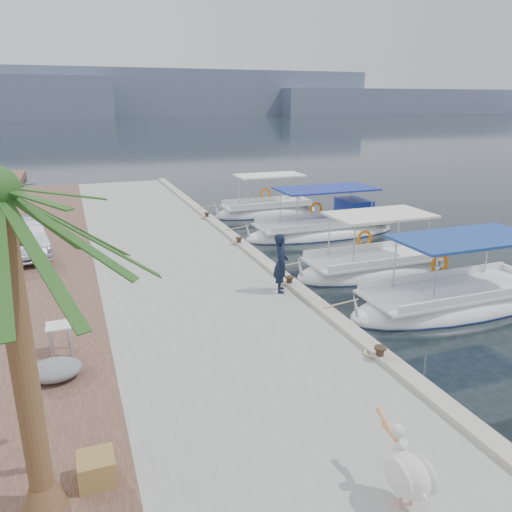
% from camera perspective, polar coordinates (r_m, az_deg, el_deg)
% --- Properties ---
extents(ground, '(400.00, 400.00, 0.00)m').
position_cam_1_polar(ground, '(14.92, 7.39, -6.99)').
color(ground, black).
rests_on(ground, ground).
extents(concrete_quay, '(6.00, 40.00, 0.50)m').
position_cam_1_polar(concrete_quay, '(18.28, -8.34, -1.54)').
color(concrete_quay, gray).
rests_on(concrete_quay, ground).
extents(quay_curb, '(0.44, 40.00, 0.12)m').
position_cam_1_polar(quay_curb, '(18.92, -0.14, 0.28)').
color(quay_curb, '#A59F92').
rests_on(quay_curb, concrete_quay).
extents(cobblestone_strip, '(4.00, 40.00, 0.50)m').
position_cam_1_polar(cobblestone_strip, '(18.01, -24.08, -3.22)').
color(cobblestone_strip, '#52352B').
rests_on(cobblestone_strip, ground).
extents(distant_hills, '(330.00, 60.00, 18.00)m').
position_cam_1_polar(distant_hills, '(216.49, -11.34, 17.43)').
color(distant_hills, slate).
rests_on(distant_hills, ground).
extents(fishing_caique_b, '(7.33, 2.50, 2.83)m').
position_cam_1_polar(fishing_caique_b, '(16.66, 21.71, -5.01)').
color(fishing_caique_b, white).
rests_on(fishing_caique_b, ground).
extents(fishing_caique_c, '(6.13, 2.37, 2.83)m').
position_cam_1_polar(fishing_caique_c, '(18.98, 13.13, -1.51)').
color(fishing_caique_c, white).
rests_on(fishing_caique_c, ground).
extents(fishing_caique_d, '(7.69, 2.54, 2.83)m').
position_cam_1_polar(fishing_caique_d, '(23.98, 7.67, 2.89)').
color(fishing_caique_d, white).
rests_on(fishing_caique_d, ground).
extents(fishing_caique_e, '(6.07, 2.09, 2.83)m').
position_cam_1_polar(fishing_caique_e, '(28.03, 1.23, 5.01)').
color(fishing_caique_e, white).
rests_on(fishing_caique_e, ground).
extents(mooring_bollards, '(0.28, 20.28, 0.33)m').
position_cam_1_polar(mooring_bollards, '(15.76, 3.84, -2.81)').
color(mooring_bollards, black).
rests_on(mooring_bollards, concrete_quay).
extents(pelican, '(0.57, 1.42, 1.10)m').
position_cam_1_polar(pelican, '(8.02, 16.94, -22.52)').
color(pelican, tan).
rests_on(pelican, concrete_quay).
extents(fisherman, '(0.62, 0.77, 1.83)m').
position_cam_1_polar(fisherman, '(15.11, 2.86, -0.80)').
color(fisherman, black).
rests_on(fisherman, concrete_quay).
extents(parked_car, '(2.17, 4.34, 1.37)m').
position_cam_1_polar(parked_car, '(20.72, -25.15, 1.91)').
color(parked_car, '#A5AABC').
rests_on(parked_car, cobblestone_strip).
extents(wooden_crate, '(0.55, 0.55, 0.44)m').
position_cam_1_polar(wooden_crate, '(8.66, -17.75, -22.15)').
color(wooden_crate, olive).
rests_on(wooden_crate, cobblestone_strip).
extents(tarp_bundle, '(1.10, 0.90, 0.40)m').
position_cam_1_polar(tarp_bundle, '(11.55, -21.99, -11.98)').
color(tarp_bundle, slate).
rests_on(tarp_bundle, cobblestone_strip).
extents(folding_table, '(0.55, 0.55, 0.73)m').
position_cam_1_polar(folding_table, '(12.40, -21.55, -8.19)').
color(folding_table, silver).
rests_on(folding_table, cobblestone_strip).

